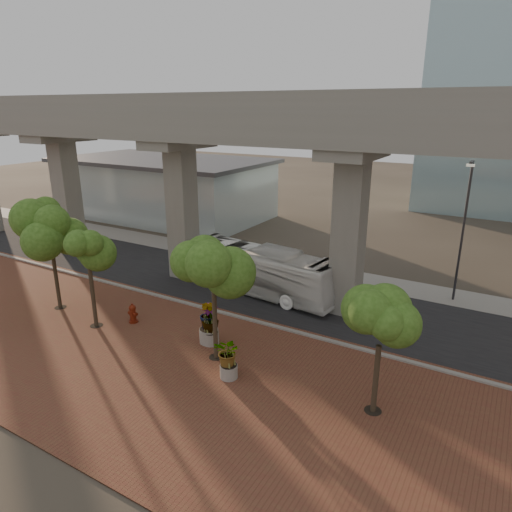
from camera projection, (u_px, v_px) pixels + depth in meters
The scene contains 18 objects.
ground at pixel (241, 302), 28.47m from camera, with size 160.00×160.00×0.00m, color #332D25.
brick_plaza at pixel (152, 360), 21.91m from camera, with size 70.00×13.00×0.06m, color brown.
asphalt_road at pixel (257, 291), 30.11m from camera, with size 90.00×8.00×0.04m, color black.
curb_strip at pixel (223, 313), 26.81m from camera, with size 70.00×0.25×0.16m, color gray.
far_sidewalk at pixel (293, 267), 34.61m from camera, with size 90.00×3.00×0.06m, color gray.
transit_viaduct at pixel (257, 181), 27.84m from camera, with size 72.00×5.60×12.40m.
station_pavilion at pixel (164, 187), 50.19m from camera, with size 23.00×13.00×6.30m.
transit_bus at pixel (260, 270), 29.51m from camera, with size 2.60×11.09×3.09m, color silver.
fire_hydrant at pixel (133, 313), 25.57m from camera, with size 0.56×0.51×1.13m.
planter_front at pixel (228, 354), 20.12m from camera, with size 1.77×1.77×1.95m.
planter_right at pixel (210, 320), 23.00m from camera, with size 2.05×2.05×2.19m.
planter_left at pixel (208, 317), 23.10m from camera, with size 2.16×2.16×2.37m.
street_tree_far_west at pixel (49, 229), 26.08m from camera, with size 3.69×3.69×6.63m.
street_tree_near_west at pixel (88, 253), 24.01m from camera, with size 3.07×3.07×5.66m.
street_tree_near_east at pixel (213, 259), 20.56m from camera, with size 4.05×4.05×6.92m.
street_tree_far_east at pixel (381, 325), 17.05m from camera, with size 3.10×3.10×5.25m.
streetlamp_west at pixel (177, 201), 36.98m from camera, with size 0.37×1.09×7.49m.
streetlamp_east at pixel (464, 223), 27.12m from camera, with size 0.43×1.26×8.69m.
Camera 1 is at (14.03, -22.08, 11.64)m, focal length 32.00 mm.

